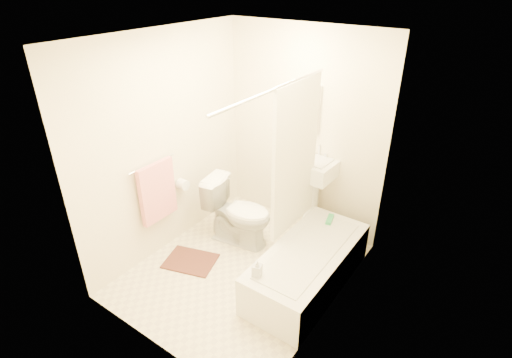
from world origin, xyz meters
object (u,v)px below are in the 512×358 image
Objects in this scene: sink at (311,193)px; bath_mat at (191,261)px; soap_bottle at (257,268)px; bathtub at (308,267)px; toilet at (239,213)px.

sink is 1.59m from bath_mat.
bath_mat is at bearing -118.43° from sink.
sink is 5.94× the size of soap_bottle.
bathtub is at bearing 71.09° from soap_bottle.
toilet is 1.14m from soap_bottle.
toilet is 0.75× the size of sink.
sink is 1.95× the size of bath_mat.
bathtub is 1.31m from bath_mat.
toilet reaches higher than bath_mat.
sink is at bearing 99.52° from soap_bottle.
soap_bottle reaches higher than bathtub.
bathtub is 0.70m from soap_bottle.
toilet is 0.52× the size of bathtub.
bath_mat is at bearing 171.22° from soap_bottle.
bathtub is 2.82× the size of bath_mat.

